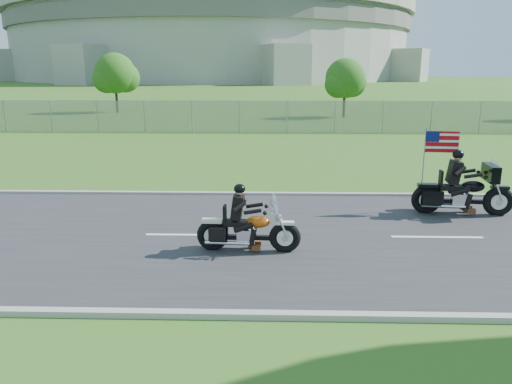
{
  "coord_description": "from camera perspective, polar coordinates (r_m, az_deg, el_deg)",
  "views": [
    {
      "loc": [
        -0.07,
        -11.55,
        4.04
      ],
      "look_at": [
        -0.39,
        0.0,
        1.14
      ],
      "focal_mm": 35.0,
      "sensor_mm": 36.0,
      "label": 1
    }
  ],
  "objects": [
    {
      "name": "motorcycle_lead",
      "position": [
        11.14,
        -1.07,
        -4.43
      ],
      "size": [
        2.34,
        0.63,
        1.58
      ],
      "rotation": [
        0.0,
        0.0,
        -0.05
      ],
      "color": "black",
      "rests_on": "ground"
    },
    {
      "name": "ground",
      "position": [
        12.24,
        1.82,
        -5.19
      ],
      "size": [
        420.0,
        420.0,
        0.0
      ],
      "primitive_type": "plane",
      "color": "#305319",
      "rests_on": "ground"
    },
    {
      "name": "curb_south",
      "position": [
        8.49,
        1.91,
        -13.93
      ],
      "size": [
        120.0,
        0.18,
        0.12
      ],
      "primitive_type": "cube",
      "color": "#9E9B93",
      "rests_on": "ground"
    },
    {
      "name": "fence",
      "position": [
        32.08,
        -7.35,
        8.55
      ],
      "size": [
        60.0,
        0.03,
        2.0
      ],
      "primitive_type": "cube",
      "color": "gray",
      "rests_on": "ground"
    },
    {
      "name": "curb_north",
      "position": [
        16.1,
        1.78,
        -0.25
      ],
      "size": [
        120.0,
        0.18,
        0.12
      ],
      "primitive_type": "cube",
      "color": "#9E9B93",
      "rests_on": "ground"
    },
    {
      "name": "motorcycle_follow",
      "position": [
        15.0,
        22.52,
        -0.13
      ],
      "size": [
        2.77,
        0.95,
        2.31
      ],
      "rotation": [
        0.0,
        0.0,
        -0.09
      ],
      "color": "black",
      "rests_on": "ground"
    },
    {
      "name": "stadium",
      "position": [
        183.0,
        -4.9,
        17.68
      ],
      "size": [
        140.4,
        140.4,
        29.2
      ],
      "color": "#A3A099",
      "rests_on": "ground"
    },
    {
      "name": "tree_fence_mid",
      "position": [
        47.66,
        -15.74,
        12.71
      ],
      "size": [
        3.96,
        3.69,
        5.3
      ],
      "color": "#382316",
      "rests_on": "ground"
    },
    {
      "name": "road",
      "position": [
        12.23,
        1.82,
        -5.1
      ],
      "size": [
        120.0,
        8.0,
        0.04
      ],
      "primitive_type": "cube",
      "color": "#28282B",
      "rests_on": "ground"
    },
    {
      "name": "tree_fence_near",
      "position": [
        42.04,
        10.19,
        12.44
      ],
      "size": [
        3.52,
        3.28,
        4.75
      ],
      "color": "#382316",
      "rests_on": "ground"
    }
  ]
}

